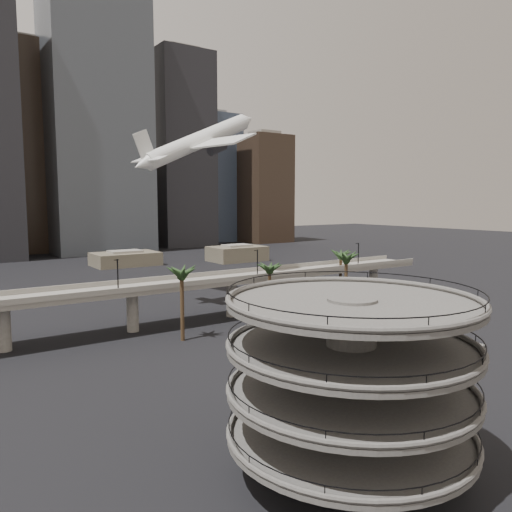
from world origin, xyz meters
TOP-DOWN VIEW (x-y plane):
  - ground at (0.00, 0.00)m, footprint 700.00×700.00m
  - parking_ramp at (-13.00, -4.00)m, footprint 22.20×22.20m
  - overpass at (0.00, 55.00)m, footprint 130.00×9.30m
  - palm_trees at (21.48, 47.47)m, footprint 54.40×18.40m
  - low_buildings at (6.89, 142.30)m, footprint 135.00×27.50m
  - skyline at (15.12, 217.08)m, footprint 269.00×86.00m
  - airborne_jet at (12.73, 72.15)m, footprint 36.77×33.82m
  - car_a at (5.26, 19.27)m, footprint 4.75×1.93m
  - car_b at (11.64, 24.94)m, footprint 4.33×2.43m
  - car_c at (30.89, 11.51)m, footprint 5.79×2.92m

SIDE VIEW (x-z plane):
  - ground at x=0.00m, z-range 0.00..0.00m
  - car_b at x=11.64m, z-range 0.00..1.35m
  - car_c at x=30.89m, z-range 0.00..1.61m
  - car_a at x=5.26m, z-range 0.00..1.62m
  - low_buildings at x=6.89m, z-range -0.54..6.26m
  - overpass at x=0.00m, z-range -0.01..14.69m
  - parking_ramp at x=-13.00m, z-range 1.16..18.51m
  - palm_trees at x=21.48m, z-range 4.30..18.30m
  - airborne_jet at x=12.73m, z-range 29.76..47.60m
  - skyline at x=15.12m, z-range -17.77..114.87m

